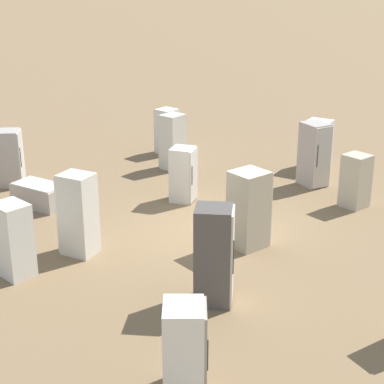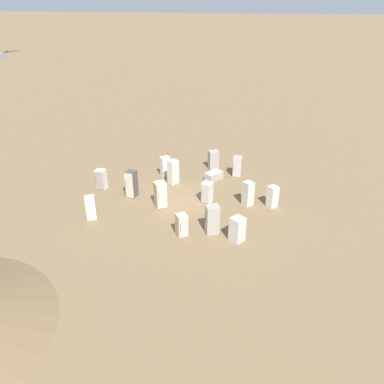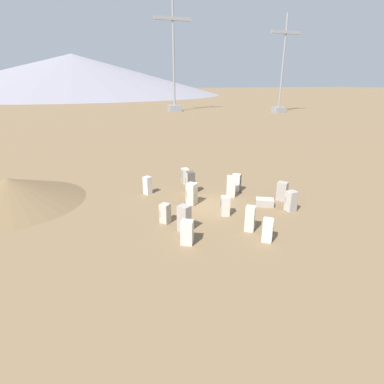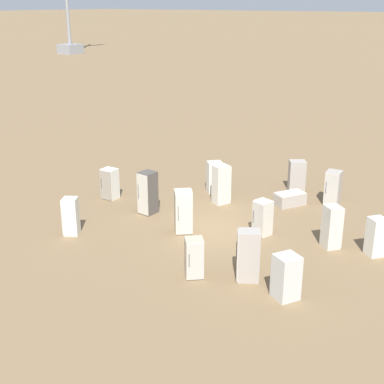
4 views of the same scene
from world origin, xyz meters
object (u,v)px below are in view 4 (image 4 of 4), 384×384
Objects in this scene: discarded_fridge_5 at (221,184)px; discarded_fridge_9 at (290,199)px; discarded_fridge_4 at (215,177)px; discarded_fridge_12 at (376,237)px; discarded_fridge_1 at (148,193)px; discarded_fridge_10 at (286,277)px; discarded_fridge_14 at (71,216)px; discarded_fridge_2 at (248,256)px; discarded_fridge_7 at (183,212)px; power_pylon_0 at (67,3)px; discarded_fridge_13 at (110,184)px; discarded_fridge_6 at (194,258)px; discarded_fridge_3 at (263,218)px; discarded_fridge_11 at (332,227)px; discarded_fridge_0 at (333,188)px; discarded_fridge_8 at (297,176)px.

discarded_fridge_9 is (-1.67, 2.76, -0.62)m from discarded_fridge_5.
discarded_fridge_4 is 1.06× the size of discarded_fridge_12.
discarded_fridge_10 is (3.01, 8.36, -0.22)m from discarded_fridge_1.
discarded_fridge_2 is at bearing -115.06° from discarded_fridge_14.
discarded_fridge_14 is (2.90, -3.58, -0.11)m from discarded_fridge_7.
power_pylon_0 is 79.30m from discarded_fridge_4.
discarded_fridge_10 is 1.01× the size of discarded_fridge_13.
discarded_fridge_5 is (1.10, 1.10, 0.13)m from discarded_fridge_4.
discarded_fridge_13 is (1.41, -12.43, -0.00)m from discarded_fridge_12.
discarded_fridge_1 reaches higher than discarded_fridge_4.
discarded_fridge_4 reaches higher than discarded_fridge_6.
discarded_fridge_9 is 1.06× the size of discarded_fridge_10.
discarded_fridge_6 is (4.52, -0.18, -0.03)m from discarded_fridge_3.
power_pylon_0 is 20.09× the size of discarded_fridge_6.
discarded_fridge_1 is at bearing -47.80° from discarded_fridge_14.
discarded_fridge_14 is at bearing -3.13° from discarded_fridge_7.
power_pylon_0 reaches higher than discarded_fridge_13.
discarded_fridge_4 is 0.85× the size of discarded_fridge_5.
discarded_fridge_6 is at bearing -121.50° from discarded_fridge_14.
discarded_fridge_4 is at bearing 53.22° from power_pylon_0.
discarded_fridge_1 is 1.22× the size of discarded_fridge_4.
discarded_fridge_6 is 8.82m from discarded_fridge_13.
discarded_fridge_11 is at bearing -131.65° from discarded_fridge_12.
discarded_fridge_13 is (5.60, -9.02, -0.06)m from discarded_fridge_0.
discarded_fridge_7 is at bearing -57.03° from discarded_fridge_5.
discarded_fridge_0 reaches higher than discarded_fridge_3.
discarded_fridge_7 reaches higher than discarded_fridge_0.
discarded_fridge_11 is (5.27, 3.99, 0.07)m from discarded_fridge_8.
discarded_fridge_9 is (-4.69, 4.73, -0.66)m from discarded_fridge_1.
discarded_fridge_8 is (44.63, 66.40, -8.07)m from power_pylon_0.
discarded_fridge_4 is at bearing -177.05° from discarded_fridge_8.
power_pylon_0 is 78.83m from discarded_fridge_13.
discarded_fridge_2 is 1.16× the size of discarded_fridge_14.
discarded_fridge_1 is at bearing 73.36° from discarded_fridge_9.
power_pylon_0 is 19.29× the size of discarded_fridge_3.
discarded_fridge_8 is at bearing 51.19° from discarded_fridge_10.
discarded_fridge_1 reaches higher than discarded_fridge_8.
discarded_fridge_5 is 1.16× the size of discarded_fridge_9.
discarded_fridge_11 is (1.56, 6.10, -0.07)m from discarded_fridge_5.
discarded_fridge_2 is 1.24× the size of discarded_fridge_3.
discarded_fridge_12 is 12.02m from discarded_fridge_14.
power_pylon_0 is at bearing 110.06° from discarded_fridge_8.
discarded_fridge_8 reaches higher than discarded_fridge_6.
discarded_fridge_6 is at bearing 148.14° from discarded_fridge_1.
discarded_fridge_12 is (-5.37, 4.54, 0.04)m from discarded_fridge_6.
discarded_fridge_14 is at bearing -113.57° from discarded_fridge_11.
discarded_fridge_14 is at bearing -152.38° from discarded_fridge_8.
discarded_fridge_4 is 9.13m from discarded_fridge_12.
discarded_fridge_10 is (54.37, 70.66, -8.10)m from power_pylon_0.
discarded_fridge_14 is (4.00, 1.70, 0.04)m from discarded_fridge_13.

